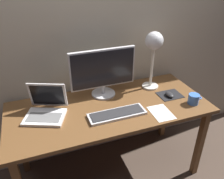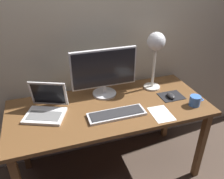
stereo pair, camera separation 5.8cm
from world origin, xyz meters
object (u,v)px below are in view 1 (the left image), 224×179
(monitor, at_px, (103,71))
(desk_lamp, at_px, (154,46))
(mouse, at_px, (169,95))
(coffee_mug, at_px, (194,99))
(keyboard_main, at_px, (117,114))
(laptop, at_px, (46,106))

(monitor, xyz_separation_m, desk_lamp, (0.45, -0.02, 0.17))
(mouse, height_order, coffee_mug, coffee_mug)
(keyboard_main, bearing_deg, laptop, 157.26)
(coffee_mug, bearing_deg, keyboard_main, 174.45)
(laptop, bearing_deg, keyboard_main, -22.74)
(monitor, relative_size, keyboard_main, 1.26)
(keyboard_main, height_order, mouse, mouse)
(monitor, xyz_separation_m, laptop, (-0.49, -0.12, -0.16))
(desk_lamp, relative_size, mouse, 5.35)
(desk_lamp, relative_size, coffee_mug, 4.20)
(keyboard_main, distance_m, mouse, 0.53)
(desk_lamp, height_order, coffee_mug, desk_lamp)
(mouse, bearing_deg, desk_lamp, 108.29)
(keyboard_main, relative_size, desk_lamp, 0.86)
(mouse, bearing_deg, coffee_mug, -52.35)
(monitor, relative_size, coffee_mug, 4.54)
(keyboard_main, relative_size, mouse, 4.58)
(monitor, height_order, laptop, monitor)
(keyboard_main, bearing_deg, desk_lamp, 34.59)
(monitor, height_order, coffee_mug, monitor)
(monitor, bearing_deg, mouse, -24.17)
(monitor, xyz_separation_m, coffee_mug, (0.64, -0.39, -0.18))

